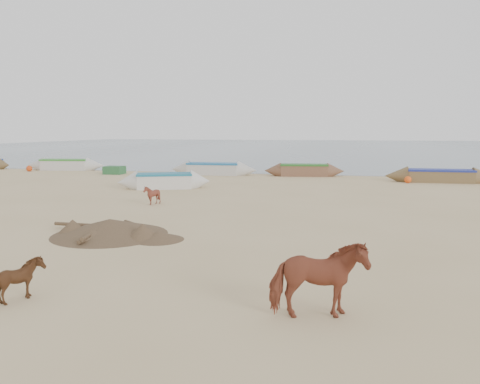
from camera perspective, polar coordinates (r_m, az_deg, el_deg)
name	(u,v)px	position (r m, az deg, el deg)	size (l,w,h in m)	color
ground	(211,241)	(14.45, -3.52, -5.99)	(140.00, 140.00, 0.00)	tan
sea	(326,147)	(95.62, 10.41, 5.45)	(160.00, 160.00, 0.00)	slate
cow_adult	(318,280)	(8.64, 9.44, -10.50)	(0.78, 1.71, 1.44)	brown
calf_front	(152,195)	(21.63, -10.68, -0.36)	(0.72, 0.81, 0.89)	maroon
calf_right	(19,281)	(10.36, -25.34, -9.78)	(0.85, 0.73, 0.86)	brown
near_canoe	(164,181)	(27.50, -9.21, 1.35)	(5.30, 1.37, 0.89)	silver
debris_pile	(110,227)	(15.82, -15.58, -4.11)	(3.74, 3.74, 0.51)	brown
waterline_canoes	(280,170)	(34.40, 4.95, 2.64)	(56.97, 4.78, 0.93)	brown
beach_clutter	(347,174)	(33.66, 12.90, 2.14)	(44.63, 4.10, 0.64)	#2A5E34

